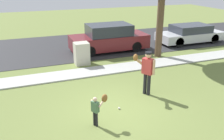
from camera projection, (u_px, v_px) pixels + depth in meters
The scene contains 9 objects.
ground_plane at pixel (89, 73), 11.62m from camera, with size 48.00×48.00×0.00m, color olive.
sidewalk_strip at pixel (88, 72), 11.70m from camera, with size 36.00×1.20×0.06m, color #B2B2AD.
road_surface at pixel (68, 46), 16.07m from camera, with size 36.00×6.80×0.02m, color #2D2D30.
person_adult at pixel (147, 69), 9.19m from camera, with size 0.86×0.55×1.73m.
person_child at pixel (98, 106), 7.36m from camera, with size 0.55×0.31×1.03m.
baseball at pixel (119, 108), 8.49m from camera, with size 0.07×0.07×0.07m, color white.
utility_cabinet at pixel (82, 54), 12.66m from camera, with size 0.74×0.66×1.16m, color beige.
parked_suv_maroon at pixel (109, 38), 14.89m from camera, with size 4.70×1.90×1.63m.
parked_sedan_silver at pixel (190, 34), 16.82m from camera, with size 4.60×1.80×1.23m.
Camera 1 is at (-2.77, -6.98, 4.33)m, focal length 39.09 mm.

